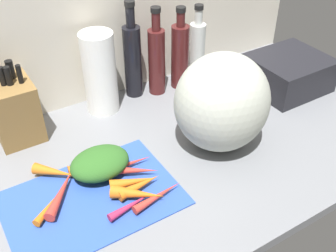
% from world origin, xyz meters
% --- Properties ---
extents(ground_plane, '(1.70, 0.80, 0.03)m').
position_xyz_m(ground_plane, '(0.00, 0.00, -0.01)').
color(ground_plane, slate).
extents(wall_back, '(1.70, 0.03, 0.60)m').
position_xyz_m(wall_back, '(0.00, 0.39, 0.30)').
color(wall_back, beige).
rests_on(wall_back, ground_plane).
extents(cutting_board, '(0.43, 0.30, 0.01)m').
position_xyz_m(cutting_board, '(-0.18, -0.07, 0.00)').
color(cutting_board, '#2D51B7').
rests_on(cutting_board, ground_plane).
extents(carrot_0, '(0.13, 0.11, 0.04)m').
position_xyz_m(carrot_0, '(-0.09, -0.13, 0.03)').
color(carrot_0, orange).
rests_on(carrot_0, cutting_board).
extents(carrot_1, '(0.13, 0.14, 0.03)m').
position_xyz_m(carrot_1, '(-0.25, -0.02, 0.02)').
color(carrot_1, red).
rests_on(carrot_1, cutting_board).
extents(carrot_2, '(0.11, 0.11, 0.03)m').
position_xyz_m(carrot_2, '(-0.23, 0.06, 0.02)').
color(carrot_2, orange).
rests_on(carrot_2, cutting_board).
extents(carrot_3, '(0.12, 0.04, 0.03)m').
position_xyz_m(carrot_3, '(-0.07, -0.11, 0.02)').
color(carrot_3, orange).
rests_on(carrot_3, cutting_board).
extents(carrot_4, '(0.11, 0.09, 0.02)m').
position_xyz_m(carrot_4, '(-0.28, -0.05, 0.02)').
color(carrot_4, orange).
rests_on(carrot_4, cutting_board).
extents(carrot_5, '(0.12, 0.04, 0.02)m').
position_xyz_m(carrot_5, '(-0.12, -0.15, 0.02)').
color(carrot_5, '#B2264C').
rests_on(carrot_5, cutting_board).
extents(carrot_6, '(0.10, 0.11, 0.02)m').
position_xyz_m(carrot_6, '(-0.12, 0.06, 0.02)').
color(carrot_6, '#B2264C').
rests_on(carrot_6, cutting_board).
extents(carrot_7, '(0.15, 0.04, 0.02)m').
position_xyz_m(carrot_7, '(-0.04, -0.16, 0.02)').
color(carrot_7, red).
rests_on(carrot_7, cutting_board).
extents(carrot_8, '(0.15, 0.03, 0.02)m').
position_xyz_m(carrot_8, '(-0.06, -0.01, 0.02)').
color(carrot_8, red).
rests_on(carrot_8, cutting_board).
extents(carrot_9, '(0.15, 0.11, 0.03)m').
position_xyz_m(carrot_9, '(-0.07, -0.04, 0.02)').
color(carrot_9, red).
rests_on(carrot_9, cutting_board).
extents(carrot_10, '(0.12, 0.07, 0.03)m').
position_xyz_m(carrot_10, '(-0.08, -0.09, 0.02)').
color(carrot_10, orange).
rests_on(carrot_10, cutting_board).
extents(carrot_11, '(0.13, 0.05, 0.03)m').
position_xyz_m(carrot_11, '(-0.14, 0.03, 0.02)').
color(carrot_11, orange).
rests_on(carrot_11, cutting_board).
extents(carrot_greens_pile, '(0.16, 0.12, 0.07)m').
position_xyz_m(carrot_greens_pile, '(-0.13, 0.01, 0.04)').
color(carrot_greens_pile, '#2D6023').
rests_on(carrot_greens_pile, cutting_board).
extents(winter_squash, '(0.27, 0.26, 0.29)m').
position_xyz_m(winter_squash, '(0.23, -0.05, 0.14)').
color(winter_squash, '#B2B7A8').
rests_on(winter_squash, ground_plane).
extents(knife_block, '(0.13, 0.16, 0.24)m').
position_xyz_m(knife_block, '(-0.26, 0.30, 0.09)').
color(knife_block, brown).
rests_on(knife_block, ground_plane).
extents(paper_towel_roll, '(0.11, 0.11, 0.27)m').
position_xyz_m(paper_towel_roll, '(0.02, 0.30, 0.13)').
color(paper_towel_roll, white).
rests_on(paper_towel_roll, ground_plane).
extents(bottle_0, '(0.06, 0.06, 0.33)m').
position_xyz_m(bottle_0, '(0.15, 0.32, 0.14)').
color(bottle_0, black).
rests_on(bottle_0, ground_plane).
extents(bottle_1, '(0.06, 0.06, 0.31)m').
position_xyz_m(bottle_1, '(0.22, 0.29, 0.13)').
color(bottle_1, '#471919').
rests_on(bottle_1, ground_plane).
extents(bottle_2, '(0.06, 0.06, 0.29)m').
position_xyz_m(bottle_2, '(0.31, 0.29, 0.12)').
color(bottle_2, '#471919').
rests_on(bottle_2, ground_plane).
extents(bottle_3, '(0.06, 0.06, 0.28)m').
position_xyz_m(bottle_3, '(0.40, 0.30, 0.12)').
color(bottle_3, silver).
rests_on(bottle_3, ground_plane).
extents(dish_rack, '(0.25, 0.23, 0.12)m').
position_xyz_m(dish_rack, '(0.63, 0.07, 0.06)').
color(dish_rack, black).
rests_on(dish_rack, ground_plane).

